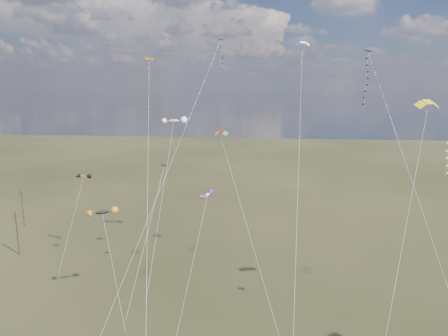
# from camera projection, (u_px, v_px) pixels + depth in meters

# --- Properties ---
(utility_pole_near) EXTENTS (1.40, 0.20, 8.00)m
(utility_pole_near) POSITION_uv_depth(u_px,v_px,m) (17.00, 233.00, 70.12)
(utility_pole_near) COLOR black
(utility_pole_near) RESTS_ON ground
(utility_pole_far) EXTENTS (1.40, 0.20, 8.00)m
(utility_pole_far) POSITION_uv_depth(u_px,v_px,m) (22.00, 208.00, 84.63)
(utility_pole_far) COLOR black
(utility_pole_far) RESTS_ON ground
(diamond_black_high) EXTENTS (9.19, 19.82, 33.56)m
(diamond_black_high) POSITION_uv_depth(u_px,v_px,m) (372.00, 93.00, 46.86)
(diamond_black_high) COLOR black
(diamond_black_high) RESTS_ON ground
(diamond_navy_tall) EXTENTS (13.14, 16.05, 35.37)m
(diamond_navy_tall) POSITION_uv_depth(u_px,v_px,m) (211.00, 78.00, 50.88)
(diamond_navy_tall) COLOR #0D0A55
(diamond_navy_tall) RESTS_ON ground
(diamond_black_mid) EXTENTS (3.04, 11.85, 18.28)m
(diamond_black_mid) POSITION_uv_depth(u_px,v_px,m) (154.00, 208.00, 55.51)
(diamond_black_mid) COLOR black
(diamond_black_mid) RESTS_ON ground
(diamond_orange_center) EXTENTS (6.20, 24.47, 32.86)m
(diamond_orange_center) POSITION_uv_depth(u_px,v_px,m) (148.00, 151.00, 44.30)
(diamond_orange_center) COLOR #C34C00
(diamond_orange_center) RESTS_ON ground
(parafoil_yellow) EXTENTS (9.99, 17.92, 28.29)m
(parafoil_yellow) POSITION_uv_depth(u_px,v_px,m) (428.00, 103.00, 43.83)
(parafoil_yellow) COLOR yellow
(parafoil_yellow) RESTS_ON ground
(parafoil_blue_white) EXTENTS (2.96, 28.36, 35.54)m
(parafoil_blue_white) POSITION_uv_depth(u_px,v_px,m) (302.00, 45.00, 52.54)
(parafoil_blue_white) COLOR blue
(parafoil_blue_white) RESTS_ON ground
(parafoil_tricolor) EXTENTS (10.16, 17.13, 23.69)m
(parafoil_tricolor) POSITION_uv_depth(u_px,v_px,m) (222.00, 134.00, 54.00)
(parafoil_tricolor) COLOR gold
(parafoil_tricolor) RESTS_ON ground
(novelty_black_orange) EXTENTS (6.45, 7.39, 13.64)m
(novelty_black_orange) POSITION_uv_depth(u_px,v_px,m) (102.00, 213.00, 52.33)
(novelty_black_orange) COLOR black
(novelty_black_orange) RESTS_ON ground
(novelty_orange_black) EXTENTS (3.02, 9.50, 14.68)m
(novelty_orange_black) POSITION_uv_depth(u_px,v_px,m) (83.00, 177.00, 68.44)
(novelty_orange_black) COLOR #C95211
(novelty_orange_black) RESTS_ON ground
(novelty_white_purple) EXTENTS (3.21, 11.22, 15.69)m
(novelty_white_purple) POSITION_uv_depth(u_px,v_px,m) (207.00, 195.00, 52.82)
(novelty_white_purple) COLOR white
(novelty_white_purple) RESTS_ON ground
(novelty_redwhite_stripe) EXTENTS (4.09, 21.33, 24.11)m
(novelty_redwhite_stripe) POSITION_uv_depth(u_px,v_px,m) (174.00, 121.00, 70.04)
(novelty_redwhite_stripe) COLOR red
(novelty_redwhite_stripe) RESTS_ON ground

